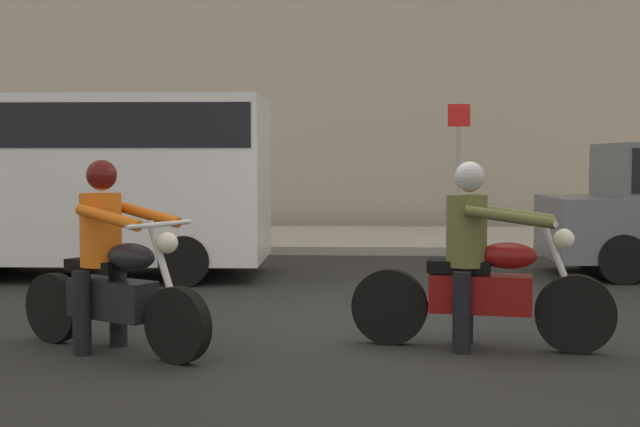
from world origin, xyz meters
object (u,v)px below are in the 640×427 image
parked_van_white (86,174)px  street_sign_post (458,154)px  motorcycle_with_rider_orange_stripe (111,274)px  motorcycle_with_rider_olive (479,273)px  pedestrian_bystander (616,187)px

parked_van_white → street_sign_post: bearing=44.3°
street_sign_post → motorcycle_with_rider_orange_stripe: bearing=-112.2°
motorcycle_with_rider_orange_stripe → motorcycle_with_rider_olive: size_ratio=0.84×
motorcycle_with_rider_olive → pedestrian_bystander: size_ratio=1.33×
motorcycle_with_rider_olive → parked_van_white: bearing=137.2°
motorcycle_with_rider_orange_stripe → parked_van_white: parked_van_white is taller
motorcycle_with_rider_orange_stripe → motorcycle_with_rider_olive: motorcycle_with_rider_orange_stripe is taller
street_sign_post → pedestrian_bystander: (2.72, -1.23, -0.60)m
motorcycle_with_rider_orange_stripe → street_sign_post: size_ratio=0.71×
motorcycle_with_rider_olive → pedestrian_bystander: bearing=66.3°
motorcycle_with_rider_orange_stripe → street_sign_post: 10.96m
pedestrian_bystander → motorcycle_with_rider_orange_stripe: bearing=-127.6°
motorcycle_with_rider_orange_stripe → pedestrian_bystander: 11.21m
street_sign_post → motorcycle_with_rider_olive: bearing=-96.2°
motorcycle_with_rider_orange_stripe → street_sign_post: bearing=67.8°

